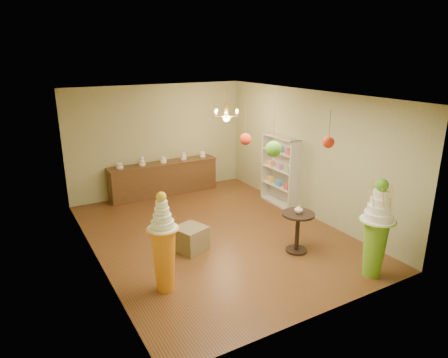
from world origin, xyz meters
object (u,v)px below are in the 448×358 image
pedestal_green (376,235)px  round_table (298,227)px  sideboard (164,178)px  pedestal_orange (164,251)px

pedestal_green → round_table: (-0.58, 1.36, -0.24)m
pedestal_green → round_table: bearing=113.1°
sideboard → pedestal_green: bearing=-74.4°
sideboard → round_table: sideboard is taller
pedestal_orange → round_table: 2.78m
pedestal_green → sideboard: 6.05m
sideboard → round_table: 4.57m
pedestal_green → sideboard: size_ratio=0.59×
pedestal_orange → pedestal_green: bearing=-22.7°
sideboard → pedestal_orange: bearing=-111.5°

